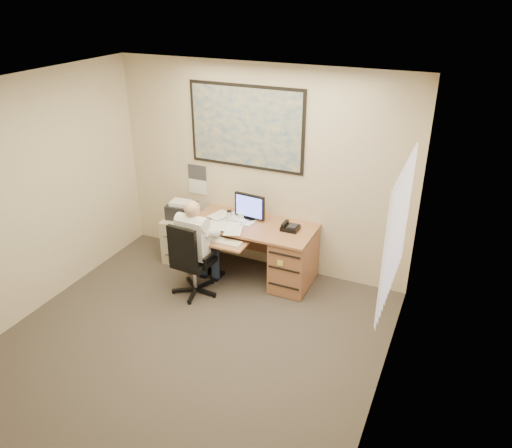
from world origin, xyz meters
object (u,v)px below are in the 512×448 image
at_px(person, 194,248).
at_px(filing_cabinet, 183,234).
at_px(desk, 276,250).
at_px(office_chair, 193,274).

bearing_deg(person, filing_cabinet, 132.96).
distance_m(desk, person, 1.06).
bearing_deg(person, desk, 40.25).
relative_size(office_chair, person, 0.80).
relative_size(desk, person, 1.29).
bearing_deg(filing_cabinet, office_chair, -58.15).
distance_m(filing_cabinet, person, 0.92).
distance_m(desk, office_chair, 1.11).
bearing_deg(office_chair, desk, 45.37).
xyz_separation_m(office_chair, person, (-0.00, 0.08, 0.33)).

